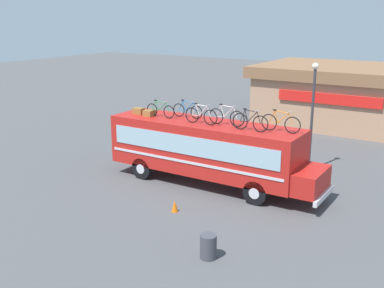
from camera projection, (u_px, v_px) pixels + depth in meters
name	position (u px, v px, depth m)	size (l,w,h in m)	color
ground_plane	(204.00, 183.00, 23.01)	(120.00, 120.00, 0.00)	#4C4C4F
bus	(208.00, 148.00, 22.42)	(10.76, 2.58, 3.06)	red
luggage_bag_1	(139.00, 111.00, 24.01)	(0.56, 0.36, 0.31)	olive
luggage_bag_2	(149.00, 113.00, 23.49)	(0.48, 0.53, 0.30)	olive
rooftop_bicycle_1	(160.00, 110.00, 23.18)	(1.67, 0.44, 0.86)	black
rooftop_bicycle_2	(187.00, 110.00, 23.05)	(1.70, 0.44, 0.89)	black
rooftop_bicycle_3	(201.00, 116.00, 21.75)	(1.73, 0.44, 0.97)	black
rooftop_bicycle_4	(226.00, 117.00, 21.46)	(1.83, 0.44, 0.98)	black
rooftop_bicycle_5	(250.00, 122.00, 20.48)	(1.72, 0.44, 0.98)	black
rooftop_bicycle_6	(281.00, 123.00, 20.27)	(1.81, 0.44, 0.97)	black
roadside_building	(345.00, 94.00, 34.96)	(12.53, 9.19, 4.34)	tan
trash_bin	(208.00, 247.00, 15.83)	(0.57, 0.57, 0.85)	#3F3F47
traffic_cone	(175.00, 206.00, 19.61)	(0.28, 0.28, 0.50)	orange
street_lamp	(313.00, 107.00, 23.91)	(0.34, 0.34, 5.67)	#38383D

